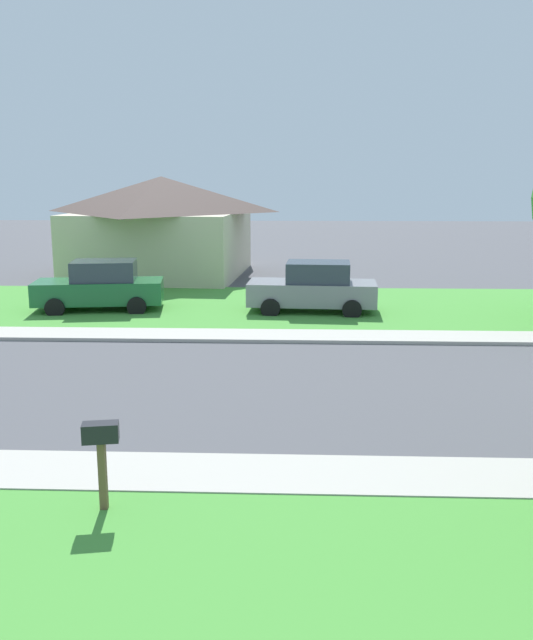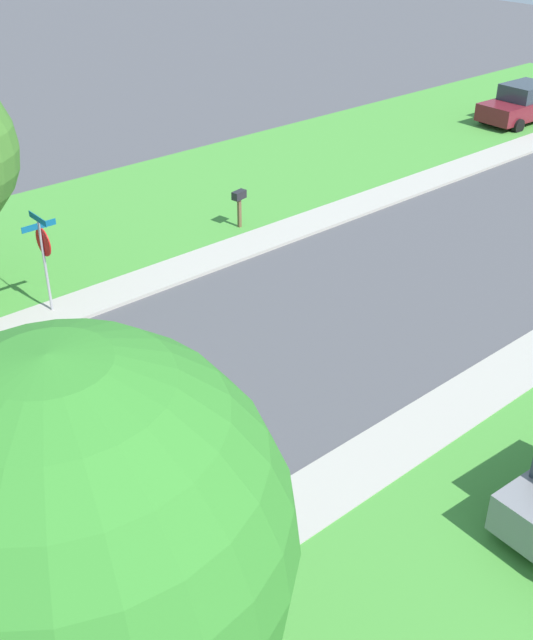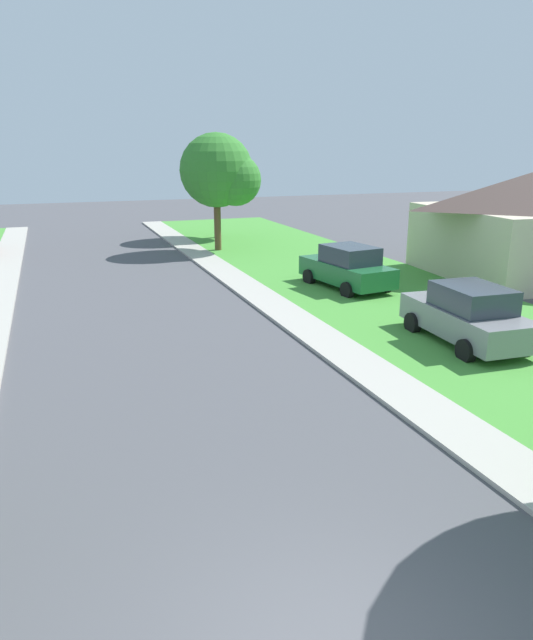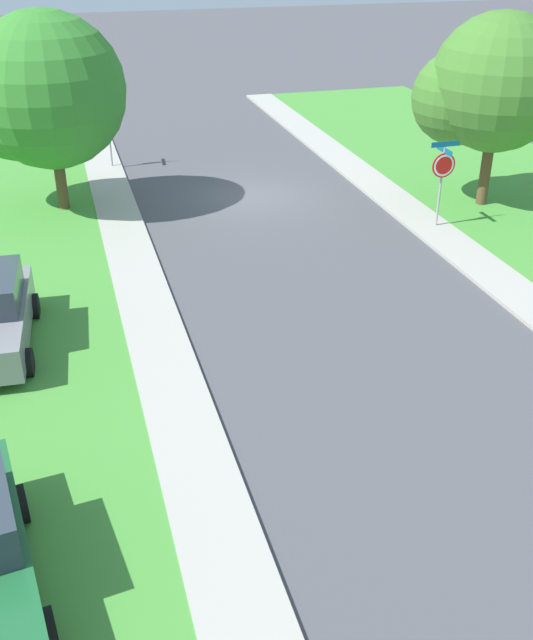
% 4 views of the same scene
% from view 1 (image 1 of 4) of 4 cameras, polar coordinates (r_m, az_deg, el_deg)
% --- Properties ---
extents(sidewalk_east, '(1.40, 56.00, 0.10)m').
position_cam_1_polar(sidewalk_east, '(19.80, -6.09, -1.28)').
color(sidewalk_east, '#ADA89E').
rests_on(sidewalk_east, ground).
extents(lawn_east, '(8.00, 56.00, 0.08)m').
position_cam_1_polar(lawn_east, '(24.37, -4.50, 1.19)').
color(lawn_east, '#479338').
rests_on(lawn_east, ground).
extents(sidewalk_west, '(1.40, 56.00, 0.10)m').
position_cam_1_polar(sidewalk_west, '(11.04, -13.29, -12.34)').
color(sidewalk_west, '#ADA89E').
rests_on(sidewalk_west, ground).
extents(car_green_across_road, '(2.48, 4.51, 1.76)m').
position_cam_1_polar(car_green_across_road, '(24.01, -13.74, 2.76)').
color(car_green_across_road, '#1E6033').
rests_on(car_green_across_road, ground).
extents(car_grey_kerbside_mid, '(2.23, 4.40, 1.76)m').
position_cam_1_polar(car_grey_kerbside_mid, '(23.07, 3.97, 2.71)').
color(car_grey_kerbside_mid, gray).
rests_on(car_grey_kerbside_mid, ground).
extents(house_right_setback, '(9.51, 8.39, 4.60)m').
position_cam_1_polar(house_right_setback, '(32.42, -8.72, 7.89)').
color(house_right_setback, beige).
rests_on(house_right_setback, ground).
extents(mailbox, '(0.33, 0.52, 1.31)m').
position_cam_1_polar(mailbox, '(9.52, -13.70, -10.09)').
color(mailbox, brown).
rests_on(mailbox, ground).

